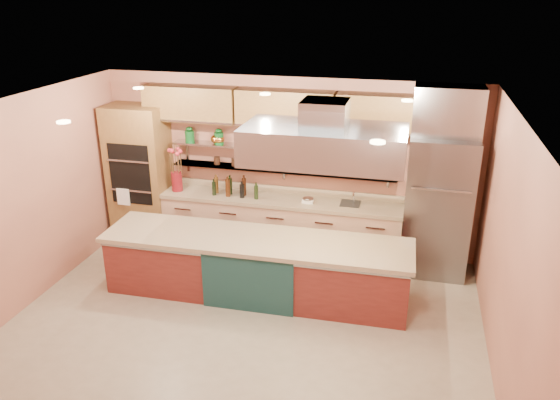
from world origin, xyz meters
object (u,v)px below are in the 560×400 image
(green_canister, at_px, (251,140))
(island, at_px, (256,266))
(flower_vase, at_px, (177,181))
(copper_kettle, at_px, (216,139))
(refrigerator, at_px, (438,207))
(kitchen_scale, at_px, (308,199))

(green_canister, bearing_deg, island, -71.26)
(island, relative_size, flower_vase, 13.12)
(island, bearing_deg, copper_kettle, 124.40)
(refrigerator, distance_m, flower_vase, 4.13)
(flower_vase, bearing_deg, refrigerator, -0.14)
(refrigerator, xyz_separation_m, kitchen_scale, (-1.94, 0.01, -0.07))
(flower_vase, height_order, copper_kettle, copper_kettle)
(green_canister, bearing_deg, kitchen_scale, -12.61)
(flower_vase, bearing_deg, copper_kettle, 19.16)
(kitchen_scale, bearing_deg, refrigerator, 6.59)
(refrigerator, distance_m, kitchen_scale, 1.94)
(kitchen_scale, height_order, green_canister, green_canister)
(copper_kettle, height_order, green_canister, green_canister)
(flower_vase, bearing_deg, island, -37.32)
(copper_kettle, bearing_deg, refrigerator, -3.77)
(island, height_order, kitchen_scale, kitchen_scale)
(kitchen_scale, distance_m, green_canister, 1.30)
(flower_vase, distance_m, green_canister, 1.42)
(refrigerator, distance_m, copper_kettle, 3.58)
(flower_vase, relative_size, kitchen_scale, 1.84)
(copper_kettle, xyz_separation_m, green_canister, (0.57, 0.00, 0.01))
(flower_vase, bearing_deg, kitchen_scale, 0.00)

